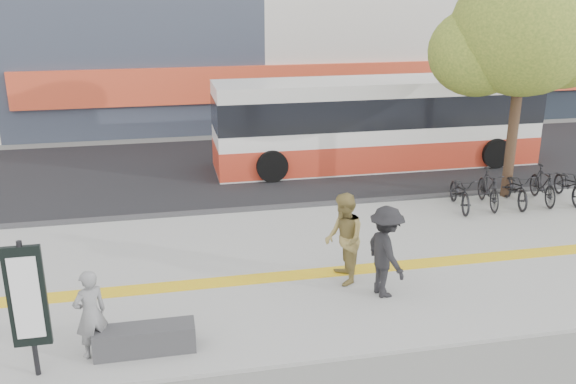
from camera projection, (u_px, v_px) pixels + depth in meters
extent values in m
plane|color=slate|center=(288.00, 304.00, 11.70)|extent=(120.00, 120.00, 0.00)
cube|color=gray|center=(274.00, 268.00, 13.08)|extent=(40.00, 7.00, 0.08)
cube|color=yellow|center=(278.00, 277.00, 12.60)|extent=(40.00, 0.45, 0.01)
cube|color=black|center=(231.00, 169.00, 20.04)|extent=(40.00, 8.00, 0.06)
cube|color=#313133|center=(249.00, 210.00, 16.31)|extent=(40.00, 0.25, 0.14)
cube|color=#E34B2A|center=(265.00, 83.00, 24.48)|extent=(19.00, 0.50, 1.40)
cube|color=#313133|center=(145.00, 339.00, 9.99)|extent=(1.60, 0.45, 0.45)
cylinder|color=black|center=(29.00, 310.00, 9.12)|extent=(0.08, 0.08, 2.20)
cube|color=black|center=(27.00, 297.00, 9.05)|extent=(0.55, 0.08, 1.60)
cube|color=white|center=(26.00, 298.00, 9.00)|extent=(0.40, 0.02, 1.30)
cylinder|color=#3C291B|center=(512.00, 140.00, 16.91)|extent=(0.28, 0.28, 3.20)
ellipsoid|color=#476220|center=(525.00, 29.00, 15.98)|extent=(3.80, 3.80, 3.42)
ellipsoid|color=#476220|center=(477.00, 52.00, 16.44)|extent=(2.60, 2.60, 2.34)
ellipsoid|color=#476220|center=(563.00, 46.00, 15.91)|extent=(2.40, 2.40, 2.16)
cube|color=silver|center=(377.00, 123.00, 20.03)|extent=(10.46, 2.18, 2.79)
cube|color=red|center=(376.00, 150.00, 20.32)|extent=(10.48, 2.20, 0.87)
cube|color=black|center=(378.00, 108.00, 19.87)|extent=(10.48, 2.20, 0.96)
cylinder|color=black|center=(272.00, 166.00, 18.60)|extent=(0.96, 0.31, 0.96)
cylinder|color=black|center=(260.00, 148.00, 20.62)|extent=(0.96, 0.31, 0.96)
cylinder|color=black|center=(495.00, 153.00, 20.02)|extent=(0.96, 0.31, 0.96)
cylinder|color=black|center=(464.00, 137.00, 22.04)|extent=(0.96, 0.31, 0.96)
imported|color=black|center=(460.00, 192.00, 16.29)|extent=(0.91, 1.81, 0.91)
imported|color=black|center=(489.00, 188.00, 16.43)|extent=(0.77, 1.73, 1.01)
imported|color=black|center=(516.00, 188.00, 16.60)|extent=(0.91, 1.81, 0.91)
imported|color=black|center=(543.00, 185.00, 16.74)|extent=(0.77, 1.73, 1.01)
imported|color=black|center=(569.00, 184.00, 16.91)|extent=(0.91, 1.81, 0.91)
imported|color=black|center=(90.00, 314.00, 9.73)|extent=(0.64, 0.57, 1.48)
imported|color=olive|center=(344.00, 239.00, 12.13)|extent=(0.75, 0.93, 1.83)
imported|color=black|center=(386.00, 252.00, 11.62)|extent=(0.82, 1.23, 1.77)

